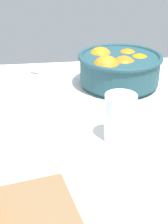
# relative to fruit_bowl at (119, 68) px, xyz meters

# --- Properties ---
(ground_plane) EXTENTS (1.43, 0.91, 0.03)m
(ground_plane) POSITION_rel_fruit_bowl_xyz_m (-0.14, -0.23, -0.07)
(ground_plane) COLOR white
(fruit_bowl) EXTENTS (0.24, 0.24, 0.11)m
(fruit_bowl) POSITION_rel_fruit_bowl_xyz_m (0.00, 0.00, 0.00)
(fruit_bowl) COLOR #234C56
(fruit_bowl) RESTS_ON ground_plane
(second_glass) EXTENTS (0.07, 0.07, 0.10)m
(second_glass) POSITION_rel_fruit_bowl_xyz_m (-0.06, -0.28, -0.01)
(second_glass) COLOR white
(second_glass) RESTS_ON ground_plane
(spoon) EXTENTS (0.16, 0.10, 0.01)m
(spoon) POSITION_rel_fruit_bowl_xyz_m (-0.20, 0.11, -0.05)
(spoon) COLOR silver
(spoon) RESTS_ON ground_plane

